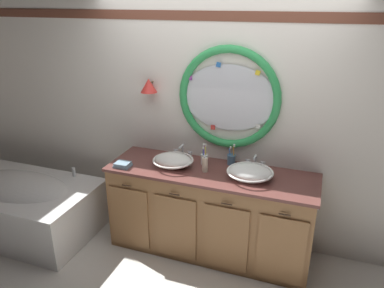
# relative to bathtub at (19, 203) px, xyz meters

# --- Properties ---
(ground_plane) EXTENTS (14.00, 14.00, 0.00)m
(ground_plane) POSITION_rel_bathtub_xyz_m (2.05, 0.15, -0.34)
(ground_plane) COLOR silver
(back_wall_assembly) EXTENTS (6.40, 0.26, 2.60)m
(back_wall_assembly) POSITION_rel_bathtub_xyz_m (2.06, 0.74, 0.98)
(back_wall_assembly) COLOR silver
(back_wall_assembly) RESTS_ON ground_plane
(vanity_counter) EXTENTS (2.05, 0.67, 0.91)m
(vanity_counter) POSITION_rel_bathtub_xyz_m (2.11, 0.39, 0.11)
(vanity_counter) COLOR olive
(vanity_counter) RESTS_ON ground_plane
(bathtub) EXTENTS (1.72, 0.97, 0.67)m
(bathtub) POSITION_rel_bathtub_xyz_m (0.00, 0.00, 0.00)
(bathtub) COLOR white
(bathtub) RESTS_ON ground_plane
(sink_basin_left) EXTENTS (0.41, 0.41, 0.13)m
(sink_basin_left) POSITION_rel_bathtub_xyz_m (1.73, 0.36, 0.63)
(sink_basin_left) COLOR white
(sink_basin_left) RESTS_ON vanity_counter
(sink_basin_right) EXTENTS (0.43, 0.43, 0.13)m
(sink_basin_right) POSITION_rel_bathtub_xyz_m (2.50, 0.36, 0.63)
(sink_basin_right) COLOR white
(sink_basin_right) RESTS_ON vanity_counter
(faucet_set_left) EXTENTS (0.21, 0.12, 0.14)m
(faucet_set_left) POSITION_rel_bathtub_xyz_m (1.73, 0.62, 0.62)
(faucet_set_left) COLOR silver
(faucet_set_left) RESTS_ON vanity_counter
(faucet_set_right) EXTENTS (0.20, 0.12, 0.14)m
(faucet_set_right) POSITION_rel_bathtub_xyz_m (2.50, 0.62, 0.62)
(faucet_set_right) COLOR silver
(faucet_set_right) RESTS_ON vanity_counter
(toothbrush_holder_left) EXTENTS (0.08, 0.08, 0.22)m
(toothbrush_holder_left) POSITION_rel_bathtub_xyz_m (2.00, 0.52, 0.63)
(toothbrush_holder_left) COLOR white
(toothbrush_holder_left) RESTS_ON vanity_counter
(toothbrush_holder_right) EXTENTS (0.09, 0.09, 0.22)m
(toothbrush_holder_right) POSITION_rel_bathtub_xyz_m (2.26, 0.61, 0.62)
(toothbrush_holder_right) COLOR slate
(toothbrush_holder_right) RESTS_ON vanity_counter
(soap_dispenser) EXTENTS (0.06, 0.06, 0.18)m
(soap_dispenser) POSITION_rel_bathtub_xyz_m (2.06, 0.36, 0.65)
(soap_dispenser) COLOR #EFE5C6
(soap_dispenser) RESTS_ON vanity_counter
(folded_hand_towel) EXTENTS (0.16, 0.13, 0.05)m
(folded_hand_towel) POSITION_rel_bathtub_xyz_m (1.26, 0.18, 0.59)
(folded_hand_towel) COLOR #7593A8
(folded_hand_towel) RESTS_ON vanity_counter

